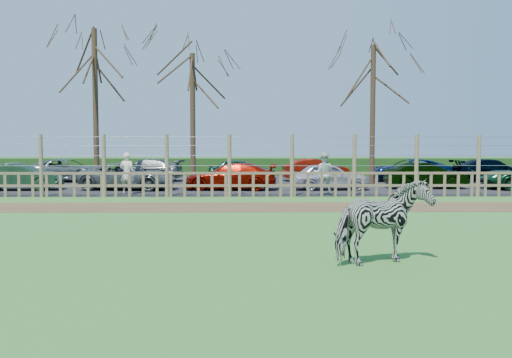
{
  "coord_description": "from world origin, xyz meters",
  "views": [
    {
      "loc": [
        0.81,
        -14.74,
        2.31
      ],
      "look_at": [
        1.0,
        2.5,
        1.1
      ],
      "focal_mm": 40.0,
      "sensor_mm": 36.0,
      "label": 1
    }
  ],
  "objects_px": {
    "tree_left": "(95,69)",
    "tree_right": "(373,81)",
    "crow": "(376,208)",
    "car_10": "(240,170)",
    "car_11": "(316,170)",
    "car_12": "(409,170)",
    "car_1": "(19,177)",
    "car_2": "(128,176)",
    "zebra": "(382,222)",
    "visitor_b": "(324,174)",
    "car_13": "(491,170)",
    "car_3": "(231,176)",
    "car_8": "(67,170)",
    "car_4": "(329,176)",
    "car_9": "(145,170)",
    "tree_mid": "(192,87)",
    "car_5": "(426,175)",
    "visitor_a": "(127,173)"
  },
  "relations": [
    {
      "from": "tree_left",
      "to": "tree_right",
      "type": "xyz_separation_m",
      "value": [
        13.5,
        1.5,
        -0.37
      ]
    },
    {
      "from": "crow",
      "to": "car_10",
      "type": "height_order",
      "value": "car_10"
    },
    {
      "from": "car_11",
      "to": "car_12",
      "type": "relative_size",
      "value": 0.84
    },
    {
      "from": "car_1",
      "to": "car_2",
      "type": "bearing_deg",
      "value": -92.38
    },
    {
      "from": "zebra",
      "to": "visitor_b",
      "type": "relative_size",
      "value": 1.08
    },
    {
      "from": "zebra",
      "to": "tree_left",
      "type": "bearing_deg",
      "value": 3.55
    },
    {
      "from": "zebra",
      "to": "car_13",
      "type": "relative_size",
      "value": 0.45
    },
    {
      "from": "car_3",
      "to": "car_8",
      "type": "xyz_separation_m",
      "value": [
        -8.98,
        5.14,
        0.0
      ]
    },
    {
      "from": "car_3",
      "to": "car_13",
      "type": "distance_m",
      "value": 14.67
    },
    {
      "from": "car_4",
      "to": "car_8",
      "type": "height_order",
      "value": "same"
    },
    {
      "from": "car_1",
      "to": "car_9",
      "type": "height_order",
      "value": "same"
    },
    {
      "from": "car_1",
      "to": "tree_right",
      "type": "bearing_deg",
      "value": -83.92
    },
    {
      "from": "zebra",
      "to": "tree_mid",
      "type": "bearing_deg",
      "value": -10.11
    },
    {
      "from": "car_3",
      "to": "car_11",
      "type": "distance_m",
      "value": 7.1
    },
    {
      "from": "tree_right",
      "to": "car_10",
      "type": "xyz_separation_m",
      "value": [
        -6.73,
        2.32,
        -4.6
      ]
    },
    {
      "from": "zebra",
      "to": "car_9",
      "type": "relative_size",
      "value": 0.45
    },
    {
      "from": "car_11",
      "to": "car_4",
      "type": "bearing_deg",
      "value": 172.34
    },
    {
      "from": "tree_right",
      "to": "car_9",
      "type": "xyz_separation_m",
      "value": [
        -11.9,
        2.23,
        -4.6
      ]
    },
    {
      "from": "car_2",
      "to": "car_9",
      "type": "bearing_deg",
      "value": 10.34
    },
    {
      "from": "tree_left",
      "to": "car_5",
      "type": "distance_m",
      "value": 16.26
    },
    {
      "from": "car_1",
      "to": "crow",
      "type": "bearing_deg",
      "value": -122.37
    },
    {
      "from": "zebra",
      "to": "car_8",
      "type": "height_order",
      "value": "zebra"
    },
    {
      "from": "visitor_a",
      "to": "car_3",
      "type": "xyz_separation_m",
      "value": [
        4.21,
        2.0,
        -0.26
      ]
    },
    {
      "from": "tree_left",
      "to": "car_5",
      "type": "xyz_separation_m",
      "value": [
        15.44,
        -1.11,
        -4.98
      ]
    },
    {
      "from": "car_4",
      "to": "car_13",
      "type": "xyz_separation_m",
      "value": [
        9.4,
        4.92,
        0.0
      ]
    },
    {
      "from": "visitor_b",
      "to": "crow",
      "type": "xyz_separation_m",
      "value": [
        1.03,
        -5.09,
        -0.8
      ]
    },
    {
      "from": "zebra",
      "to": "crow",
      "type": "height_order",
      "value": "zebra"
    },
    {
      "from": "tree_right",
      "to": "car_2",
      "type": "height_order",
      "value": "tree_right"
    },
    {
      "from": "visitor_a",
      "to": "car_11",
      "type": "distance_m",
      "value": 11.48
    },
    {
      "from": "crow",
      "to": "car_11",
      "type": "distance_m",
      "value": 12.97
    },
    {
      "from": "car_2",
      "to": "car_8",
      "type": "bearing_deg",
      "value": 49.04
    },
    {
      "from": "tree_left",
      "to": "car_12",
      "type": "bearing_deg",
      "value": 12.41
    },
    {
      "from": "car_3",
      "to": "car_8",
      "type": "height_order",
      "value": "same"
    },
    {
      "from": "visitor_b",
      "to": "car_8",
      "type": "relative_size",
      "value": 0.4
    },
    {
      "from": "tree_left",
      "to": "car_3",
      "type": "distance_m",
      "value": 8.32
    },
    {
      "from": "car_1",
      "to": "car_13",
      "type": "relative_size",
      "value": 0.88
    },
    {
      "from": "car_3",
      "to": "tree_mid",
      "type": "bearing_deg",
      "value": -140.47
    },
    {
      "from": "tree_mid",
      "to": "car_10",
      "type": "distance_m",
      "value": 5.57
    },
    {
      "from": "crow",
      "to": "car_9",
      "type": "xyz_separation_m",
      "value": [
        -9.75,
        12.87,
        0.54
      ]
    },
    {
      "from": "zebra",
      "to": "car_10",
      "type": "height_order",
      "value": "zebra"
    },
    {
      "from": "tree_right",
      "to": "car_10",
      "type": "relative_size",
      "value": 2.09
    },
    {
      "from": "car_2",
      "to": "car_13",
      "type": "xyz_separation_m",
      "value": [
        18.47,
        4.72,
        0.0
      ]
    },
    {
      "from": "car_2",
      "to": "car_11",
      "type": "xyz_separation_m",
      "value": [
        9.09,
        5.36,
        0.0
      ]
    },
    {
      "from": "car_8",
      "to": "car_11",
      "type": "bearing_deg",
      "value": -80.48
    },
    {
      "from": "car_1",
      "to": "car_11",
      "type": "distance_m",
      "value": 14.98
    },
    {
      "from": "car_9",
      "to": "car_10",
      "type": "relative_size",
      "value": 1.17
    },
    {
      "from": "crow",
      "to": "car_3",
      "type": "distance_m",
      "value": 8.92
    },
    {
      "from": "car_11",
      "to": "car_12",
      "type": "xyz_separation_m",
      "value": [
        5.06,
        -0.29,
        0.0
      ]
    },
    {
      "from": "car_13",
      "to": "car_11",
      "type": "bearing_deg",
      "value": 81.76
    },
    {
      "from": "car_3",
      "to": "tree_left",
      "type": "bearing_deg",
      "value": -101.04
    }
  ]
}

